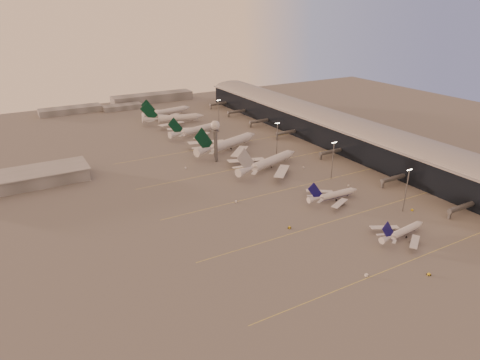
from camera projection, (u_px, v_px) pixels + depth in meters
ground at (319, 238)px, 205.11m from camera, size 700.00×700.00×0.00m
taxiway_markings at (299, 186)px, 263.67m from camera, size 180.00×185.25×0.02m
terminal at (338, 130)px, 338.42m from camera, size 57.00×362.00×23.04m
hangar at (18, 180)px, 261.15m from camera, size 82.00×27.00×8.50m
radar_tower at (215, 133)px, 295.53m from camera, size 6.40×6.40×31.10m
mast_a at (407, 188)px, 226.18m from camera, size 3.60×0.56×25.00m
mast_b at (333, 158)px, 268.93m from camera, size 3.60×0.56×25.00m
mast_c at (277, 137)px, 310.77m from camera, size 3.60×0.56×25.00m
mast_d at (219, 112)px, 382.06m from camera, size 3.60×0.56×25.00m
distant_horizon at (130, 102)px, 465.60m from camera, size 165.00×37.50×9.00m
narrowbody_near at (402, 233)px, 204.77m from camera, size 33.07×26.29×12.93m
narrowbody_mid at (333, 196)px, 242.83m from camera, size 35.68×28.47×13.94m
widebody_white at (268, 164)px, 287.88m from camera, size 58.50×46.16×21.27m
greentail_a at (228, 145)px, 323.44m from camera, size 63.25×50.20×23.95m
greentail_b at (195, 131)px, 360.92m from camera, size 52.49×41.83×19.51m
greentail_c at (174, 120)px, 395.49m from camera, size 57.88×46.34×21.20m
greentail_d at (168, 113)px, 421.07m from camera, size 54.16×43.33×19.88m
gsv_truck_a at (368, 274)px, 176.38m from camera, size 6.05×2.52×2.39m
gsv_tug_near at (429, 274)px, 177.19m from camera, size 2.32×3.38×0.90m
gsv_catering_a at (413, 208)px, 231.23m from camera, size 4.97×3.04×3.80m
gsv_tug_mid at (289, 228)px, 213.76m from camera, size 3.88×3.80×0.97m
gsv_truck_b at (349, 185)px, 261.94m from camera, size 5.52×2.80×2.13m
gsv_truck_c at (236, 200)px, 241.21m from camera, size 4.79×5.86×2.29m
gsv_catering_b at (304, 165)px, 290.40m from camera, size 4.96×2.82×3.85m
gsv_tug_far at (260, 168)px, 289.89m from camera, size 3.70×3.50×0.91m
gsv_truck_d at (185, 167)px, 289.95m from camera, size 2.65×5.66×2.20m
gsv_tug_hangar at (246, 136)px, 357.41m from camera, size 3.69×2.52×0.98m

